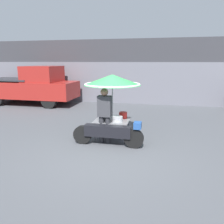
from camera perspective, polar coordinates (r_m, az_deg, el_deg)
The scene contains 5 objects.
ground_plane at distance 5.82m, azimuth -1.11°, elevation -10.42°, with size 36.00×36.00×0.00m, color #4C4F54.
shopfront_building at distance 13.11m, azimuth 7.17°, elevation 10.48°, with size 28.00×2.06×3.50m.
vendor_motorcycle_cart at distance 6.37m, azimuth -0.02°, elevation 5.38°, with size 2.01×1.67×1.95m.
vendor_person at distance 6.20m, azimuth -1.96°, elevation -0.23°, with size 0.38×0.22×1.59m.
pickup_truck at distance 12.73m, azimuth -20.10°, elevation 6.35°, with size 5.07×1.91×2.08m.
Camera 1 is at (1.27, -5.18, 2.32)m, focal length 35.00 mm.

